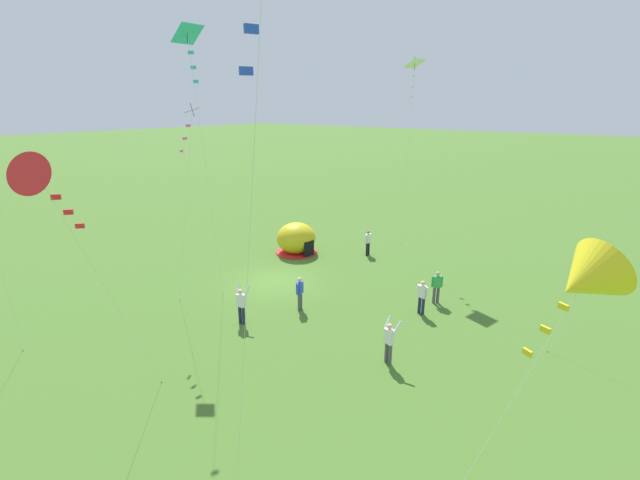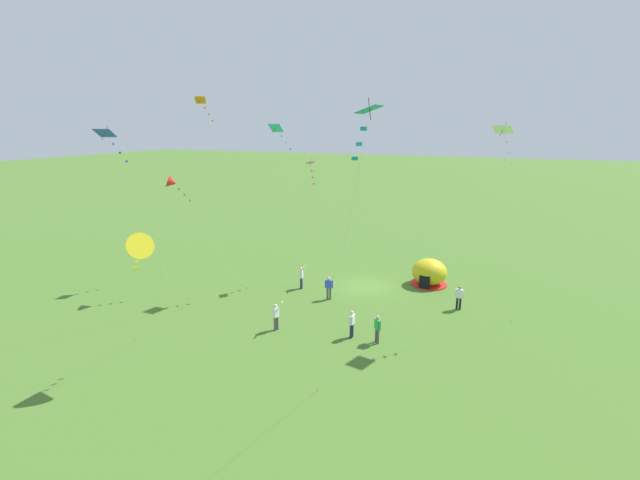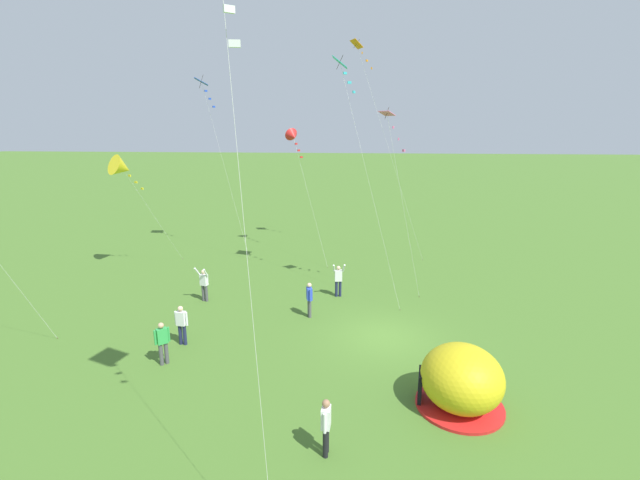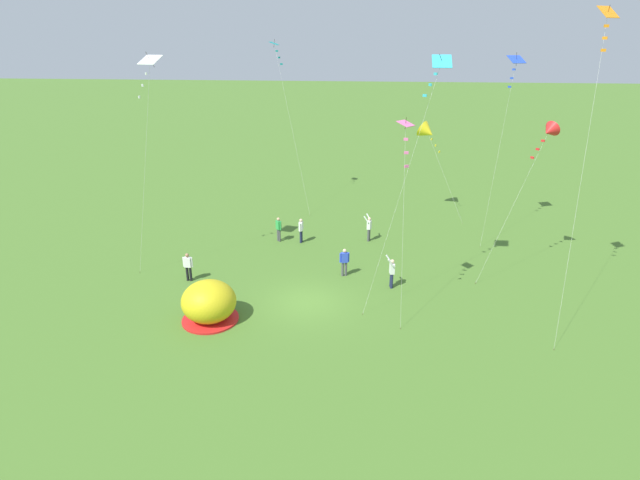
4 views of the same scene
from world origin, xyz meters
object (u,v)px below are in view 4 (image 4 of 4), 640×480
person_with_toddler (279,228)px  kite_red (549,131)px  kite_white (149,67)px  kite_pink (406,137)px  kite_yellow (427,132)px  kite_teal (276,52)px  person_center_field (344,261)px  kite_cyan (439,70)px  person_watching_sky (392,271)px  person_far_back (188,266)px  kite_blue (515,65)px  popup_tent (209,302)px  person_arms_raised (369,227)px  kite_orange (606,26)px  person_strolling (301,229)px

person_with_toddler → kite_red: (15.96, -2.51, 7.32)m
kite_white → kite_pink: bearing=-16.0°
kite_yellow → kite_white: 20.52m
kite_teal → person_with_toddler: bearing=-80.7°
person_center_field → kite_cyan: size_ratio=0.14×
person_watching_sky → kite_red: kite_red is taller
person_far_back → kite_cyan: 17.04m
person_with_toddler → person_watching_sky: size_ratio=0.91×
person_far_back → person_watching_sky: 11.62m
kite_yellow → kite_cyan: bearing=-94.8°
person_with_toddler → person_far_back: bearing=-121.7°
person_far_back → kite_blue: (19.20, 9.95, 10.50)m
popup_tent → kite_teal: size_ratio=0.22×
kite_cyan → person_arms_raised: bearing=113.4°
kite_white → kite_blue: 22.44m
person_far_back → person_watching_sky: (11.62, 0.36, 0.03)m
kite_yellow → kite_red: bearing=-58.9°
person_far_back → kite_pink: size_ratio=0.18×
kite_teal → person_far_back: bearing=-99.1°
kite_teal → kite_white: 14.77m
person_far_back → kite_orange: bearing=-1.2°
kite_pink → person_far_back: bearing=169.8°
kite_blue → person_far_back: bearing=-152.6°
kite_yellow → popup_tent: bearing=-123.8°
person_watching_sky → person_strolling: bearing=134.2°
popup_tent → person_watching_sky: bearing=26.4°
person_center_field → kite_yellow: (5.46, 11.90, 5.58)m
popup_tent → kite_cyan: (10.70, 4.50, 10.68)m
person_strolling → person_arms_raised: bearing=9.5°
kite_pink → person_center_field: bearing=127.7°
popup_tent → person_center_field: popup_tent is taller
popup_tent → person_center_field: size_ratio=1.63×
person_far_back → kite_white: bearing=133.8°
kite_white → person_with_toddler: bearing=40.0°
person_far_back → kite_orange: size_ratio=0.12×
person_far_back → kite_cyan: bearing=1.6°
person_center_field → kite_teal: kite_teal is taller
person_arms_raised → kite_orange: (9.88, -7.72, 12.55)m
person_arms_raised → kite_cyan: 13.07m
person_with_toddler → kite_pink: (7.69, -8.69, 7.96)m
person_far_back → kite_orange: kite_orange is taller
person_watching_sky → kite_cyan: (1.64, 0.01, 10.68)m
person_with_toddler → kite_blue: kite_blue is taller
kite_cyan → kite_red: 8.43m
person_arms_raised → kite_blue: kite_blue is taller
person_center_field → person_strolling: (-3.26, 4.93, 0.00)m
kite_yellow → person_arms_raised: bearing=-123.5°
person_far_back → kite_red: 21.71m
kite_orange → kite_blue: kite_orange is taller
kite_white → kite_blue: size_ratio=1.01×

